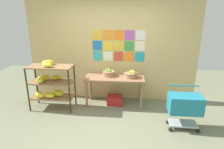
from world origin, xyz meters
name	(u,v)px	position (x,y,z in m)	size (l,w,h in m)	color
ground	(103,137)	(0.00, 0.00, 0.00)	(9.47, 9.47, 0.00)	#707459
back_wall_with_art	(112,50)	(0.00, 1.76, 1.31)	(4.26, 0.07, 2.61)	tan
banana_shelf_unit	(50,82)	(-1.38, 1.01, 0.66)	(1.01, 0.51, 1.16)	#35261A
display_table	(114,81)	(0.10, 1.34, 0.62)	(1.42, 0.57, 0.72)	#95684A
fruit_basket_centre	(131,74)	(0.50, 1.36, 0.80)	(0.33, 0.33, 0.17)	#987651
fruit_basket_right	(109,73)	(-0.05, 1.43, 0.79)	(0.31, 0.31, 0.17)	#A0744E
produce_crate_under_table	(115,100)	(0.11, 1.35, 0.11)	(0.37, 0.30, 0.21)	#B42021
shopping_cart	(185,105)	(1.53, 0.43, 0.49)	(0.61, 0.41, 0.83)	black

